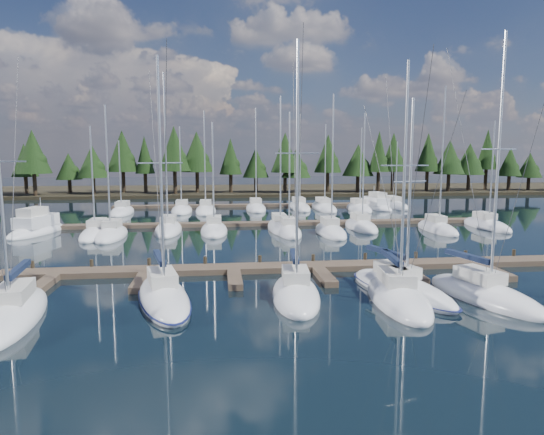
{
  "coord_description": "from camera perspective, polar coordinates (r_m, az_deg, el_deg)",
  "views": [
    {
      "loc": [
        -7.06,
        -15.87,
        8.39
      ],
      "look_at": [
        -2.76,
        22.0,
        3.31
      ],
      "focal_mm": 32.0,
      "sensor_mm": 36.0,
      "label": 1
    }
  ],
  "objects": [
    {
      "name": "front_sailboat_3",
      "position": [
        28.79,
        14.55,
        -9.01
      ],
      "size": [
        3.63,
        8.92,
        14.04
      ],
      "color": "white",
      "rests_on": "ground"
    },
    {
      "name": "far_shore",
      "position": [
        106.41,
        -2.66,
        3.22
      ],
      "size": [
        220.0,
        30.0,
        0.6
      ],
      "primitive_type": "cube",
      "color": "black",
      "rests_on": "ground"
    },
    {
      "name": "back_sailboat_rows",
      "position": [
        61.65,
        0.53,
        0.01
      ],
      "size": [
        46.3,
        33.54,
        17.37
      ],
      "color": "white",
      "rests_on": "ground"
    },
    {
      "name": "back_docks",
      "position": [
        66.34,
        -0.32,
        0.49
      ],
      "size": [
        50.0,
        21.8,
        0.4
      ],
      "color": "brown",
      "rests_on": "ground"
    },
    {
      "name": "front_sailboat_1",
      "position": [
        28.54,
        -12.64,
        -9.1
      ],
      "size": [
        4.77,
        9.79,
        14.28
      ],
      "color": "white",
      "rests_on": "ground"
    },
    {
      "name": "front_sailboat_4",
      "position": [
        30.53,
        14.92,
        -8.09
      ],
      "size": [
        5.42,
        9.73,
        12.29
      ],
      "color": "white",
      "rests_on": "ground"
    },
    {
      "name": "front_sailboat_2",
      "position": [
        28.46,
        2.81,
        -8.92
      ],
      "size": [
        3.41,
        7.96,
        15.23
      ],
      "color": "white",
      "rests_on": "ground"
    },
    {
      "name": "main_dock",
      "position": [
        34.94,
        5.39,
        -6.0
      ],
      "size": [
        44.0,
        6.13,
        0.9
      ],
      "color": "brown",
      "rests_on": "ground"
    },
    {
      "name": "front_sailboat_0",
      "position": [
        28.25,
        -28.19,
        -9.99
      ],
      "size": [
        3.85,
        9.62,
        14.52
      ],
      "color": "white",
      "rests_on": "ground"
    },
    {
      "name": "motor_yacht_left",
      "position": [
        56.66,
        -25.96,
        -1.19
      ],
      "size": [
        5.11,
        9.55,
        4.55
      ],
      "color": "white",
      "rests_on": "ground"
    },
    {
      "name": "tree_line",
      "position": [
        96.16,
        -3.74,
        7.03
      ],
      "size": [
        186.25,
        11.98,
        12.95
      ],
      "color": "black",
      "rests_on": "far_shore"
    },
    {
      "name": "motor_yacht_right",
      "position": [
        75.25,
        12.17,
        1.37
      ],
      "size": [
        4.14,
        8.76,
        4.2
      ],
      "color": "white",
      "rests_on": "ground"
    },
    {
      "name": "ground",
      "position": [
        47.16,
        2.23,
        -2.67
      ],
      "size": [
        260.0,
        260.0,
        0.0
      ],
      "primitive_type": "plane",
      "color": "black",
      "rests_on": "ground"
    },
    {
      "name": "front_sailboat_5",
      "position": [
        30.81,
        23.64,
        -8.28
      ],
      "size": [
        4.75,
        9.0,
        15.62
      ],
      "color": "white",
      "rests_on": "ground"
    }
  ]
}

